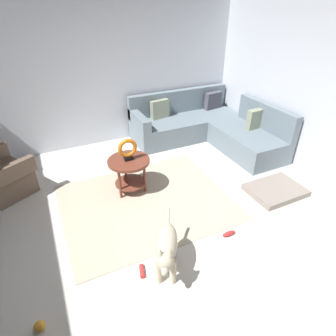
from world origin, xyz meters
name	(u,v)px	position (x,y,z in m)	size (l,w,h in m)	color
ground_plane	(156,241)	(0.00, 0.00, -0.05)	(6.00, 6.00, 0.10)	silver
wall_back	(88,73)	(0.00, 2.94, 1.35)	(6.00, 0.12, 2.70)	silver
area_rug	(146,202)	(0.15, 0.70, 0.01)	(2.30, 1.90, 0.01)	#BCAD93
sectional_couch	(207,128)	(1.99, 2.01, 0.29)	(2.20, 2.25, 0.88)	slate
armchair	(1,176)	(-1.64, 1.76, 0.32)	(0.92, 0.99, 0.88)	brown
side_table	(129,167)	(0.05, 1.05, 0.42)	(0.60, 0.60, 0.54)	brown
torus_sculpture	(128,149)	(0.05, 1.05, 0.71)	(0.28, 0.08, 0.33)	black
dog_bed_mat	(275,190)	(1.98, 0.08, 0.04)	(0.80, 0.60, 0.09)	gray
dog	(166,247)	(-0.09, -0.50, 0.38)	(0.45, 0.77, 0.63)	beige
dog_toy_ball	(39,326)	(-1.35, -0.56, 0.05)	(0.10, 0.10, 0.10)	orange
dog_toy_rope	(142,271)	(-0.33, -0.39, 0.03)	(0.05, 0.05, 0.15)	red
dog_toy_bone	(229,234)	(0.83, -0.34, 0.03)	(0.18, 0.06, 0.06)	red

